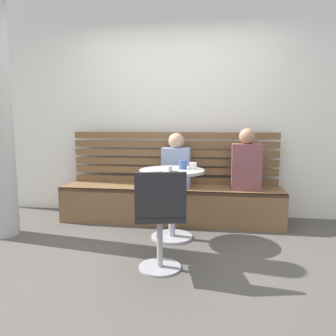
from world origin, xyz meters
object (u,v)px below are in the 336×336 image
object	(u,v)px
cup_mug_blue	(183,165)
plate_small	(153,171)
cup_espresso_small	(169,169)
person_child_left	(176,163)
cup_ceramic_white	(193,166)
cafe_table	(172,190)
phone_on_table	(173,172)
person_adult	(246,162)
white_chair	(160,217)
booth_bench	(171,204)

from	to	relation	value
cup_mug_blue	plate_small	world-z (taller)	cup_mug_blue
cup_espresso_small	plate_small	distance (m)	0.17
person_child_left	cup_ceramic_white	bearing A→B (deg)	-65.50
cafe_table	phone_on_table	bearing A→B (deg)	-79.92
person_adult	plate_small	distance (m)	1.21
plate_small	white_chair	bearing A→B (deg)	-74.45
cup_mug_blue	cup_espresso_small	distance (m)	0.22
phone_on_table	cup_ceramic_white	bearing A→B (deg)	-113.40
cup_mug_blue	white_chair	bearing A→B (deg)	-96.13
cafe_table	phone_on_table	size ratio (longest dim) A/B	5.29
cup_mug_blue	person_adult	bearing A→B (deg)	35.43
person_adult	white_chair	bearing A→B (deg)	-120.05
booth_bench	cup_ceramic_white	xyz separation A→B (m)	(0.31, -0.52, 0.55)
booth_bench	cafe_table	bearing A→B (deg)	-80.72
booth_bench	phone_on_table	bearing A→B (deg)	-80.51
person_adult	plate_small	size ratio (longest dim) A/B	4.25
person_adult	cup_mug_blue	size ratio (longest dim) A/B	7.61
cup_ceramic_white	phone_on_table	xyz separation A→B (m)	(-0.18, -0.27, -0.03)
cafe_table	plate_small	world-z (taller)	plate_small
person_child_left	cup_espresso_small	size ratio (longest dim) A/B	11.83
person_adult	cup_mug_blue	xyz separation A→B (m)	(-0.70, -0.50, 0.02)
booth_bench	cup_mug_blue	bearing A→B (deg)	-68.69
cup_mug_blue	cup_espresso_small	bearing A→B (deg)	-122.05
booth_bench	cup_ceramic_white	bearing A→B (deg)	-59.03
person_adult	person_child_left	distance (m)	0.84
plate_small	cafe_table	bearing A→B (deg)	41.78
cafe_table	cup_espresso_small	size ratio (longest dim) A/B	13.21
booth_bench	white_chair	bearing A→B (deg)	-85.54
white_chair	cup_ceramic_white	size ratio (longest dim) A/B	10.63
cafe_table	cup_ceramic_white	world-z (taller)	cup_ceramic_white
booth_bench	person_adult	world-z (taller)	person_adult
cup_mug_blue	cup_ceramic_white	bearing A→B (deg)	1.60
person_child_left	cup_ceramic_white	xyz separation A→B (m)	(0.24, -0.54, 0.04)
cup_ceramic_white	cup_mug_blue	size ratio (longest dim) A/B	0.84
booth_bench	person_adult	xyz separation A→B (m)	(0.90, -0.02, 0.54)
booth_bench	plate_small	xyz separation A→B (m)	(-0.08, -0.73, 0.52)
cafe_table	plate_small	size ratio (longest dim) A/B	4.35
person_adult	cup_ceramic_white	size ratio (longest dim) A/B	9.03
cup_espresso_small	phone_on_table	xyz separation A→B (m)	(0.05, -0.09, -0.02)
booth_bench	plate_small	distance (m)	0.90
cafe_table	person_adult	xyz separation A→B (m)	(0.81, 0.56, 0.24)
cup_mug_blue	phone_on_table	world-z (taller)	cup_mug_blue
cup_ceramic_white	plate_small	world-z (taller)	cup_ceramic_white
phone_on_table	cafe_table	bearing A→B (deg)	-70.25
booth_bench	phone_on_table	world-z (taller)	phone_on_table
cafe_table	person_child_left	size ratio (longest dim) A/B	1.12
person_adult	cup_espresso_small	size ratio (longest dim) A/B	12.90
person_child_left	cup_ceramic_white	size ratio (longest dim) A/B	8.28
white_chair	person_adult	bearing A→B (deg)	59.95
person_child_left	cup_espresso_small	xyz separation A→B (m)	(0.02, -0.72, 0.03)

